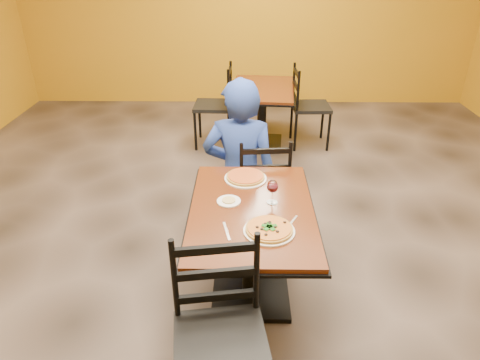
{
  "coord_description": "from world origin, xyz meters",
  "views": [
    {
      "loc": [
        -0.05,
        -2.85,
        2.23
      ],
      "look_at": [
        -0.08,
        -0.3,
        0.85
      ],
      "focal_mm": 31.86,
      "sensor_mm": 36.0,
      "label": 1
    }
  ],
  "objects_px": {
    "chair_main_near": "(221,345)",
    "chair_second_left": "(213,106)",
    "chair_second_right": "(311,107)",
    "plate_main": "(269,231)",
    "pizza_main": "(269,229)",
    "wine_glass": "(272,191)",
    "pizza_far": "(245,176)",
    "diner": "(240,154)",
    "table_main": "(251,232)",
    "side_plate": "(229,201)",
    "table_second": "(262,103)",
    "chair_main_far": "(262,184)",
    "plate_far": "(245,178)"
  },
  "relations": [
    {
      "from": "chair_main_near",
      "to": "chair_second_right",
      "type": "bearing_deg",
      "value": 67.38
    },
    {
      "from": "diner",
      "to": "pizza_far",
      "type": "distance_m",
      "value": 0.6
    },
    {
      "from": "pizza_far",
      "to": "wine_glass",
      "type": "bearing_deg",
      "value": -61.8
    },
    {
      "from": "pizza_main",
      "to": "plate_main",
      "type": "bearing_deg",
      "value": 0.0
    },
    {
      "from": "chair_second_right",
      "to": "table_main",
      "type": "bearing_deg",
      "value": 162.55
    },
    {
      "from": "plate_main",
      "to": "side_plate",
      "type": "distance_m",
      "value": 0.42
    },
    {
      "from": "pizza_far",
      "to": "side_plate",
      "type": "xyz_separation_m",
      "value": [
        -0.11,
        -0.32,
        -0.02
      ]
    },
    {
      "from": "table_main",
      "to": "plate_main",
      "type": "bearing_deg",
      "value": -68.93
    },
    {
      "from": "pizza_far",
      "to": "side_plate",
      "type": "distance_m",
      "value": 0.34
    },
    {
      "from": "table_main",
      "to": "chair_second_right",
      "type": "relative_size",
      "value": 1.22
    },
    {
      "from": "table_main",
      "to": "wine_glass",
      "type": "height_order",
      "value": "wine_glass"
    },
    {
      "from": "chair_main_near",
      "to": "plate_main",
      "type": "xyz_separation_m",
      "value": [
        0.26,
        0.63,
        0.24
      ]
    },
    {
      "from": "chair_main_far",
      "to": "chair_second_right",
      "type": "relative_size",
      "value": 0.93
    },
    {
      "from": "wine_glass",
      "to": "table_second",
      "type": "bearing_deg",
      "value": 89.41
    },
    {
      "from": "chair_second_left",
      "to": "chair_main_far",
      "type": "bearing_deg",
      "value": 17.84
    },
    {
      "from": "chair_second_left",
      "to": "wine_glass",
      "type": "bearing_deg",
      "value": 14.25
    },
    {
      "from": "chair_main_far",
      "to": "plate_far",
      "type": "bearing_deg",
      "value": 66.69
    },
    {
      "from": "chair_second_right",
      "to": "plate_far",
      "type": "distance_m",
      "value": 2.51
    },
    {
      "from": "diner",
      "to": "side_plate",
      "type": "bearing_deg",
      "value": 90.35
    },
    {
      "from": "plate_far",
      "to": "side_plate",
      "type": "relative_size",
      "value": 1.94
    },
    {
      "from": "chair_main_far",
      "to": "chair_second_right",
      "type": "distance_m",
      "value": 2.04
    },
    {
      "from": "chair_second_left",
      "to": "diner",
      "type": "distance_m",
      "value": 1.8
    },
    {
      "from": "chair_second_right",
      "to": "pizza_far",
      "type": "distance_m",
      "value": 2.51
    },
    {
      "from": "table_second",
      "to": "diner",
      "type": "height_order",
      "value": "diner"
    },
    {
      "from": "wine_glass",
      "to": "chair_main_far",
      "type": "bearing_deg",
      "value": 92.73
    },
    {
      "from": "chair_second_right",
      "to": "pizza_main",
      "type": "relative_size",
      "value": 3.54
    },
    {
      "from": "chair_second_right",
      "to": "side_plate",
      "type": "relative_size",
      "value": 6.28
    },
    {
      "from": "chair_main_near",
      "to": "pizza_far",
      "type": "height_order",
      "value": "chair_main_near"
    },
    {
      "from": "plate_far",
      "to": "side_plate",
      "type": "bearing_deg",
      "value": -108.87
    },
    {
      "from": "table_main",
      "to": "diner",
      "type": "height_order",
      "value": "diner"
    },
    {
      "from": "diner",
      "to": "plate_main",
      "type": "distance_m",
      "value": 1.27
    },
    {
      "from": "table_second",
      "to": "pizza_main",
      "type": "bearing_deg",
      "value": -91.18
    },
    {
      "from": "table_second",
      "to": "chair_second_left",
      "type": "xyz_separation_m",
      "value": [
        -0.61,
        0.0,
        -0.04
      ]
    },
    {
      "from": "pizza_main",
      "to": "wine_glass",
      "type": "bearing_deg",
      "value": 84.02
    },
    {
      "from": "chair_main_near",
      "to": "wine_glass",
      "type": "height_order",
      "value": "chair_main_near"
    },
    {
      "from": "table_main",
      "to": "pizza_far",
      "type": "relative_size",
      "value": 4.39
    },
    {
      "from": "chair_main_near",
      "to": "pizza_far",
      "type": "xyz_separation_m",
      "value": [
        0.12,
        1.29,
        0.26
      ]
    },
    {
      "from": "pizza_far",
      "to": "pizza_main",
      "type": "bearing_deg",
      "value": -77.85
    },
    {
      "from": "pizza_main",
      "to": "pizza_far",
      "type": "relative_size",
      "value": 1.01
    },
    {
      "from": "pizza_far",
      "to": "wine_glass",
      "type": "distance_m",
      "value": 0.38
    },
    {
      "from": "chair_main_near",
      "to": "chair_second_left",
      "type": "height_order",
      "value": "same"
    },
    {
      "from": "diner",
      "to": "plate_far",
      "type": "height_order",
      "value": "diner"
    },
    {
      "from": "table_second",
      "to": "chair_main_far",
      "type": "distance_m",
      "value": 1.93
    },
    {
      "from": "table_second",
      "to": "plate_far",
      "type": "height_order",
      "value": "plate_far"
    },
    {
      "from": "table_main",
      "to": "plate_main",
      "type": "relative_size",
      "value": 3.97
    },
    {
      "from": "side_plate",
      "to": "chair_main_far",
      "type": "bearing_deg",
      "value": 71.51
    },
    {
      "from": "chair_second_right",
      "to": "diner",
      "type": "relative_size",
      "value": 0.75
    },
    {
      "from": "chair_second_right",
      "to": "plate_main",
      "type": "bearing_deg",
      "value": 165.64
    },
    {
      "from": "pizza_main",
      "to": "chair_main_far",
      "type": "bearing_deg",
      "value": 90.08
    },
    {
      "from": "plate_main",
      "to": "plate_far",
      "type": "distance_m",
      "value": 0.68
    }
  ]
}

